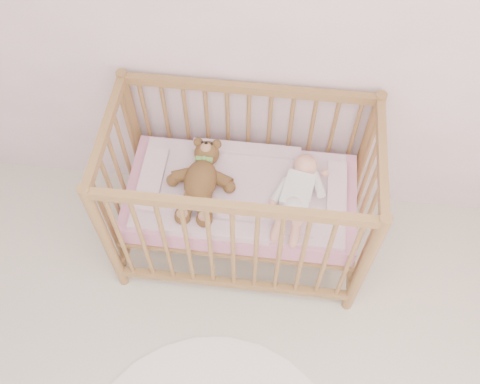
# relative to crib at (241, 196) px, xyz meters

# --- Properties ---
(wall_back) EXTENTS (4.00, 0.02, 2.70)m
(wall_back) POSITION_rel_crib_xyz_m (0.03, 0.40, 0.85)
(wall_back) COLOR white
(wall_back) RESTS_ON floor
(crib) EXTENTS (1.36, 0.76, 1.00)m
(crib) POSITION_rel_crib_xyz_m (0.00, 0.00, 0.00)
(crib) COLOR #986D40
(crib) RESTS_ON floor
(mattress) EXTENTS (1.22, 0.62, 0.13)m
(mattress) POSITION_rel_crib_xyz_m (0.00, 0.00, -0.01)
(mattress) COLOR pink
(mattress) RESTS_ON crib
(blanket) EXTENTS (1.10, 0.58, 0.06)m
(blanket) POSITION_rel_crib_xyz_m (-0.00, 0.00, 0.06)
(blanket) COLOR #E59EB4
(blanket) RESTS_ON mattress
(baby) EXTENTS (0.37, 0.61, 0.14)m
(baby) POSITION_rel_crib_xyz_m (0.29, -0.02, 0.14)
(baby) COLOR white
(baby) RESTS_ON blanket
(teddy_bear) EXTENTS (0.39, 0.55, 0.15)m
(teddy_bear) POSITION_rel_crib_xyz_m (-0.21, -0.02, 0.15)
(teddy_bear) COLOR brown
(teddy_bear) RESTS_ON blanket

